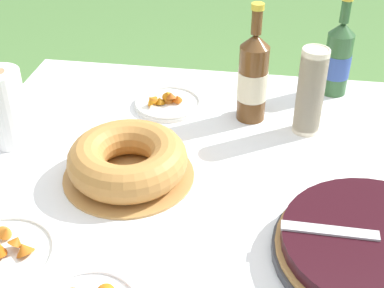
{
  "coord_description": "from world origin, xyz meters",
  "views": [
    {
      "loc": [
        -0.02,
        -1.02,
        1.46
      ],
      "look_at": [
        -0.19,
        0.04,
        0.73
      ],
      "focal_mm": 50.0,
      "sensor_mm": 36.0,
      "label": 1
    }
  ],
  "objects_px": {
    "cup_stack": "(311,92)",
    "cider_bottle_green": "(338,58)",
    "snack_plate_near": "(167,102)",
    "snack_plate_left": "(0,254)",
    "bundt_cake": "(128,160)",
    "berry_tart": "(377,248)",
    "paper_towel_roll": "(5,108)",
    "cider_bottle_amber": "(253,78)"
  },
  "relations": [
    {
      "from": "bundt_cake",
      "to": "cup_stack",
      "type": "bearing_deg",
      "value": 32.87
    },
    {
      "from": "paper_towel_roll",
      "to": "snack_plate_left",
      "type": "bearing_deg",
      "value": -68.28
    },
    {
      "from": "cider_bottle_green",
      "to": "cup_stack",
      "type": "bearing_deg",
      "value": -110.1
    },
    {
      "from": "cup_stack",
      "to": "cider_bottle_amber",
      "type": "height_order",
      "value": "cider_bottle_amber"
    },
    {
      "from": "paper_towel_roll",
      "to": "bundt_cake",
      "type": "bearing_deg",
      "value": -16.44
    },
    {
      "from": "paper_towel_roll",
      "to": "snack_plate_near",
      "type": "bearing_deg",
      "value": 33.49
    },
    {
      "from": "bundt_cake",
      "to": "cup_stack",
      "type": "height_order",
      "value": "cup_stack"
    },
    {
      "from": "snack_plate_left",
      "to": "cup_stack",
      "type": "bearing_deg",
      "value": 43.37
    },
    {
      "from": "cider_bottle_amber",
      "to": "snack_plate_left",
      "type": "xyz_separation_m",
      "value": [
        -0.46,
        -0.62,
        -0.11
      ]
    },
    {
      "from": "berry_tart",
      "to": "bundt_cake",
      "type": "height_order",
      "value": "bundt_cake"
    },
    {
      "from": "snack_plate_left",
      "to": "paper_towel_roll",
      "type": "height_order",
      "value": "paper_towel_roll"
    },
    {
      "from": "bundt_cake",
      "to": "cider_bottle_amber",
      "type": "distance_m",
      "value": 0.43
    },
    {
      "from": "paper_towel_roll",
      "to": "cider_bottle_green",
      "type": "bearing_deg",
      "value": 25.56
    },
    {
      "from": "cup_stack",
      "to": "cider_bottle_amber",
      "type": "relative_size",
      "value": 0.72
    },
    {
      "from": "snack_plate_near",
      "to": "snack_plate_left",
      "type": "height_order",
      "value": "snack_plate_near"
    },
    {
      "from": "berry_tart",
      "to": "snack_plate_left",
      "type": "relative_size",
      "value": 1.81
    },
    {
      "from": "bundt_cake",
      "to": "cider_bottle_amber",
      "type": "relative_size",
      "value": 0.95
    },
    {
      "from": "berry_tart",
      "to": "cider_bottle_green",
      "type": "height_order",
      "value": "cider_bottle_green"
    },
    {
      "from": "cup_stack",
      "to": "snack_plate_left",
      "type": "relative_size",
      "value": 1.07
    },
    {
      "from": "cider_bottle_amber",
      "to": "snack_plate_left",
      "type": "distance_m",
      "value": 0.78
    },
    {
      "from": "berry_tart",
      "to": "cup_stack",
      "type": "relative_size",
      "value": 1.7
    },
    {
      "from": "cup_stack",
      "to": "snack_plate_left",
      "type": "height_order",
      "value": "cup_stack"
    },
    {
      "from": "cup_stack",
      "to": "snack_plate_near",
      "type": "relative_size",
      "value": 1.21
    },
    {
      "from": "berry_tart",
      "to": "bundt_cake",
      "type": "distance_m",
      "value": 0.58
    },
    {
      "from": "snack_plate_left",
      "to": "berry_tart",
      "type": "bearing_deg",
      "value": 8.85
    },
    {
      "from": "bundt_cake",
      "to": "paper_towel_roll",
      "type": "relative_size",
      "value": 1.54
    },
    {
      "from": "berry_tart",
      "to": "cup_stack",
      "type": "bearing_deg",
      "value": 105.32
    },
    {
      "from": "berry_tart",
      "to": "snack_plate_near",
      "type": "relative_size",
      "value": 2.06
    },
    {
      "from": "cup_stack",
      "to": "paper_towel_roll",
      "type": "bearing_deg",
      "value": -167.39
    },
    {
      "from": "bundt_cake",
      "to": "snack_plate_near",
      "type": "bearing_deg",
      "value": 85.67
    },
    {
      "from": "bundt_cake",
      "to": "paper_towel_roll",
      "type": "distance_m",
      "value": 0.37
    },
    {
      "from": "snack_plate_near",
      "to": "snack_plate_left",
      "type": "bearing_deg",
      "value": -108.03
    },
    {
      "from": "bundt_cake",
      "to": "cider_bottle_green",
      "type": "relative_size",
      "value": 1.04
    },
    {
      "from": "cider_bottle_green",
      "to": "paper_towel_roll",
      "type": "xyz_separation_m",
      "value": [
        -0.86,
        -0.41,
        -0.01
      ]
    },
    {
      "from": "bundt_cake",
      "to": "snack_plate_left",
      "type": "relative_size",
      "value": 1.4
    },
    {
      "from": "berry_tart",
      "to": "cider_bottle_amber",
      "type": "height_order",
      "value": "cider_bottle_amber"
    },
    {
      "from": "berry_tart",
      "to": "snack_plate_left",
      "type": "height_order",
      "value": "berry_tart"
    },
    {
      "from": "cider_bottle_green",
      "to": "paper_towel_roll",
      "type": "bearing_deg",
      "value": -154.44
    },
    {
      "from": "snack_plate_left",
      "to": "bundt_cake",
      "type": "bearing_deg",
      "value": 58.45
    },
    {
      "from": "cider_bottle_green",
      "to": "snack_plate_near",
      "type": "bearing_deg",
      "value": -161.35
    },
    {
      "from": "berry_tart",
      "to": "paper_towel_roll",
      "type": "height_order",
      "value": "paper_towel_roll"
    },
    {
      "from": "cup_stack",
      "to": "cider_bottle_green",
      "type": "bearing_deg",
      "value": 69.9
    }
  ]
}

